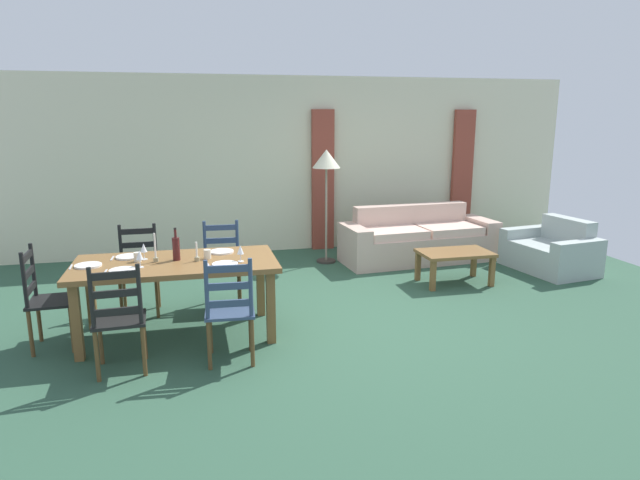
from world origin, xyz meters
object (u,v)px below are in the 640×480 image
dining_chair_near_left (119,319)px  armchair_upholstered (553,252)px  coffee_table (455,256)px  coffee_cup_primary (207,254)px  standing_lamp (326,166)px  dining_table (176,270)px  dining_chair_far_right (222,265)px  couch (417,241)px  wine_bottle (176,248)px  wine_glass_far_left (144,248)px  wine_glass_near_left (140,256)px  dining_chair_far_left (139,270)px  dining_chair_near_right (230,310)px  dining_chair_head_west (46,298)px  wine_glass_near_right (240,250)px  coffee_cup_secondary (137,257)px

dining_chair_near_left → armchair_upholstered: (5.49, 1.93, -0.23)m
coffee_table → coffee_cup_primary: bearing=-163.4°
coffee_table → standing_lamp: (-1.34, 1.40, 1.06)m
dining_table → standing_lamp: size_ratio=1.16×
dining_chair_far_right → couch: size_ratio=0.41×
dining_table → wine_bottle: size_ratio=6.01×
wine_glass_far_left → coffee_cup_primary: (0.59, -0.10, -0.07)m
dining_chair_near_left → dining_table: bearing=57.6°
wine_glass_near_left → couch: wine_glass_near_left is taller
dining_chair_far_left → wine_glass_far_left: bearing=-79.4°
coffee_table → dining_chair_near_right: bearing=-150.4°
dining_table → dining_chair_head_west: 1.18m
dining_chair_near_left → wine_glass_near_right: 1.26m
wine_glass_near_right → coffee_cup_primary: (-0.30, 0.19, -0.07)m
dining_chair_far_left → wine_bottle: 0.93m
dining_chair_far_left → coffee_cup_primary: 1.08m
dining_chair_far_right → dining_chair_near_left: bearing=-121.9°
wine_glass_near_left → wine_bottle: bearing=31.8°
dining_chair_far_right → standing_lamp: size_ratio=0.59×
dining_chair_near_right → armchair_upholstered: 4.99m
dining_chair_head_west → coffee_table: size_ratio=1.07×
dining_chair_far_left → wine_glass_near_right: size_ratio=5.96×
dining_chair_far_right → dining_chair_head_west: 1.82m
wine_glass_near_left → coffee_table: size_ratio=0.18×
wine_glass_far_left → armchair_upholstered: bearing=11.5°
wine_glass_near_left → coffee_table: bearing=16.6°
coffee_cup_primary → wine_glass_near_right: bearing=-31.8°
coffee_cup_secondary → couch: coffee_cup_secondary is taller
dining_table → coffee_table: 3.55m
dining_table → dining_chair_head_west: (-1.16, -0.02, -0.19)m
coffee_cup_secondary → dining_chair_head_west: bearing=-173.2°
coffee_cup_secondary → couch: bearing=29.2°
dining_chair_far_left → coffee_table: size_ratio=1.07×
dining_chair_far_right → coffee_table: (2.94, 0.19, -0.12)m
coffee_cup_primary → couch: (3.11, 2.14, -0.50)m
dining_chair_near_left → dining_chair_near_right: size_ratio=1.00×
dining_chair_far_right → standing_lamp: (1.59, 1.59, 0.93)m
dining_table → coffee_cup_secondary: size_ratio=21.11×
dining_chair_far_right → coffee_table: size_ratio=1.07×
wine_bottle → couch: bearing=32.0°
dining_chair_far_right → couch: bearing=25.5°
dining_chair_head_west → coffee_cup_primary: bearing=2.1°
coffee_cup_primary → coffee_table: (3.11, 0.93, -0.44)m
dining_table → armchair_upholstered: 5.20m
dining_chair_near_right → standing_lamp: bearing=62.3°
dining_chair_near_right → coffee_cup_primary: (-0.15, 0.76, 0.32)m
dining_chair_near_right → wine_glass_near_left: bearing=142.7°
dining_chair_near_right → standing_lamp: size_ratio=0.59×
dining_chair_far_right → wine_bottle: size_ratio=3.04×
dining_chair_far_left → dining_chair_far_right: 0.89m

